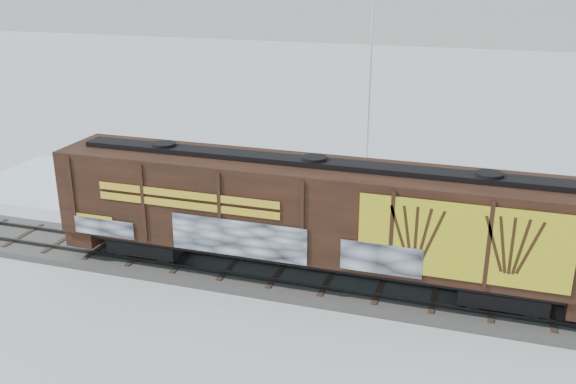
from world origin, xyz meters
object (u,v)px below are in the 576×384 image
(car_white, at_px, (416,202))
(flagpole, at_px, (371,102))
(car_silver, at_px, (191,192))
(car_dark, at_px, (405,201))
(hopper_railcar, at_px, (314,212))

(car_white, bearing_deg, flagpole, 11.78)
(car_silver, relative_size, car_dark, 1.02)
(car_white, bearing_deg, hopper_railcar, 135.85)
(flagpole, relative_size, car_dark, 2.69)
(flagpole, xyz_separation_m, car_white, (3.21, -4.30, -3.88))
(car_silver, xyz_separation_m, car_dark, (10.43, 2.31, -0.13))
(car_white, xyz_separation_m, car_dark, (-0.58, 0.16, -0.06))
(hopper_railcar, xyz_separation_m, car_dark, (2.30, 8.45, -2.31))
(flagpole, bearing_deg, car_white, -53.24)
(car_white, bearing_deg, car_dark, 49.31)
(flagpole, bearing_deg, hopper_railcar, -88.50)
(flagpole, bearing_deg, car_silver, -140.43)
(car_white, height_order, car_dark, car_white)
(hopper_railcar, bearing_deg, car_white, 70.83)
(hopper_railcar, height_order, car_silver, hopper_railcar)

